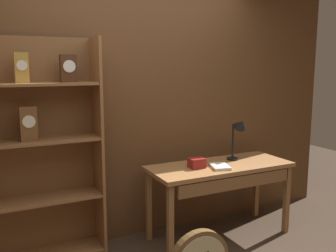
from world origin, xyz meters
name	(u,v)px	position (x,y,z in m)	size (l,w,h in m)	color
back_wood_panel	(132,107)	(0.00, 1.36, 1.30)	(4.80, 0.05, 2.60)	brown
bookshelf	(24,153)	(-1.03, 1.18, 0.99)	(1.19, 0.31, 1.94)	brown
workbench	(221,174)	(0.75, 0.90, 0.66)	(1.43, 0.57, 0.74)	#9E6B3D
desk_lamp	(239,130)	(1.01, 0.99, 1.05)	(0.20, 0.20, 0.45)	black
toolbox_small	(197,163)	(0.48, 0.93, 0.79)	(0.14, 0.12, 0.09)	maroon
open_repair_manual	(220,166)	(0.68, 0.83, 0.76)	(0.16, 0.22, 0.03)	silver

